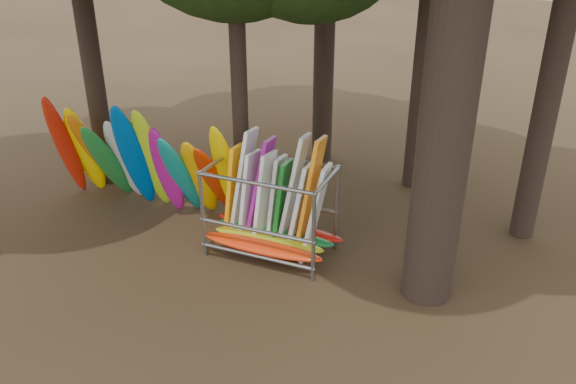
% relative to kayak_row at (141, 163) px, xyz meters
% --- Properties ---
extents(ground, '(120.00, 120.00, 0.00)m').
position_rel_kayak_row_xyz_m(ground, '(3.63, -1.76, -1.34)').
color(ground, '#47331E').
rests_on(ground, ground).
extents(kayak_row, '(5.69, 2.05, 3.20)m').
position_rel_kayak_row_xyz_m(kayak_row, '(0.00, 0.00, 0.00)').
color(kayak_row, '#B01809').
rests_on(kayak_row, ground).
extents(storage_rack, '(3.23, 1.55, 2.89)m').
position_rel_kayak_row_xyz_m(storage_rack, '(4.05, -0.68, -0.34)').
color(storage_rack, gray).
rests_on(storage_rack, ground).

